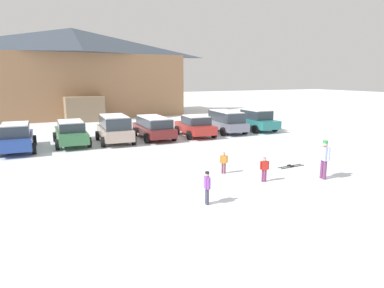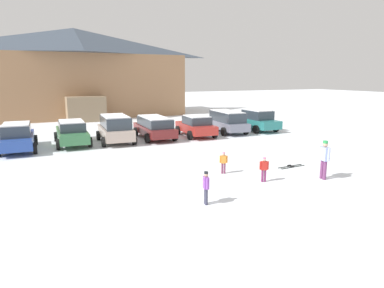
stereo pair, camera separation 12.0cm
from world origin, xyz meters
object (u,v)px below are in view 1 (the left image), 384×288
object	(u,v)px
ski_lodge	(74,72)
skier_adult_in_blue_parka	(324,157)
parked_maroon_van	(154,127)
parked_blue_hatchback	(16,137)
skier_child_in_orange_jacket	(224,161)
parked_red_sedan	(195,126)
parked_grey_wagon	(226,121)
parked_green_coupe	(71,132)
parked_beige_suv	(115,128)
parked_teal_hatchback	(255,120)
skier_child_in_red_jacket	(264,168)
skier_child_in_purple_jacket	(207,186)
pair_of_skis	(291,166)

from	to	relation	value
ski_lodge	skier_adult_in_blue_parka	distance (m)	30.25
ski_lodge	parked_maroon_van	distance (m)	17.71
parked_blue_hatchback	skier_child_in_orange_jacket	world-z (taller)	parked_blue_hatchback
skier_adult_in_blue_parka	parked_red_sedan	bearing A→B (deg)	91.79
parked_maroon_van	parked_grey_wagon	bearing A→B (deg)	1.31
ski_lodge	skier_adult_in_blue_parka	world-z (taller)	ski_lodge
parked_green_coupe	parked_maroon_van	size ratio (longest dim) A/B	0.98
parked_blue_hatchback	skier_child_in_orange_jacket	xyz separation A→B (m)	(8.58, -9.32, -0.27)
parked_beige_suv	parked_maroon_van	size ratio (longest dim) A/B	0.86
parked_teal_hatchback	skier_child_in_red_jacket	bearing A→B (deg)	-123.97
ski_lodge	skier_adult_in_blue_parka	xyz separation A→B (m)	(6.53, -29.29, -3.79)
parked_red_sedan	parked_grey_wagon	size ratio (longest dim) A/B	0.87
skier_child_in_orange_jacket	skier_child_in_red_jacket	distance (m)	2.00
ski_lodge	parked_beige_suv	xyz separation A→B (m)	(0.31, -17.32, -3.77)
ski_lodge	parked_teal_hatchback	xyz separation A→B (m)	(11.82, -16.91, -3.89)
parked_green_coupe	parked_red_sedan	distance (m)	8.57
parked_beige_suv	parked_teal_hatchback	bearing A→B (deg)	2.05
parked_blue_hatchback	skier_child_in_purple_jacket	xyz separation A→B (m)	(6.13, -12.36, -0.17)
parked_blue_hatchback	skier_child_in_purple_jacket	size ratio (longest dim) A/B	3.99
parked_maroon_van	parked_grey_wagon	xyz separation A→B (m)	(5.97, 0.14, 0.06)
parked_green_coupe	skier_child_in_orange_jacket	xyz separation A→B (m)	(5.47, -9.97, -0.24)
parked_green_coupe	skier_child_in_red_jacket	size ratio (longest dim) A/B	4.52
skier_child_in_orange_jacket	skier_child_in_red_jacket	bearing A→B (deg)	-63.10
ski_lodge	skier_child_in_red_jacket	size ratio (longest dim) A/B	21.71
parked_green_coupe	skier_child_in_orange_jacket	size ratio (longest dim) A/B	4.79
parked_grey_wagon	skier_child_in_purple_jacket	distance (m)	15.46
parked_green_coupe	skier_child_in_purple_jacket	xyz separation A→B (m)	(3.02, -13.00, -0.14)
parked_maroon_van	parked_red_sedan	world-z (taller)	parked_maroon_van
ski_lodge	parked_blue_hatchback	world-z (taller)	ski_lodge
skier_child_in_orange_jacket	parked_green_coupe	bearing A→B (deg)	118.74
skier_child_in_purple_jacket	skier_child_in_orange_jacket	xyz separation A→B (m)	(2.45, 3.04, -0.10)
parked_red_sedan	pair_of_skis	xyz separation A→B (m)	(0.50, -9.72, -0.76)
parked_maroon_van	skier_child_in_purple_jacket	world-z (taller)	parked_maroon_van
parked_grey_wagon	skier_child_in_orange_jacket	size ratio (longest dim) A/B	4.75
skier_adult_in_blue_parka	parked_teal_hatchback	bearing A→B (deg)	66.86
ski_lodge	parked_blue_hatchback	distance (m)	18.69
skier_adult_in_blue_parka	skier_child_in_red_jacket	distance (m)	2.68
skier_child_in_purple_jacket	parked_red_sedan	bearing A→B (deg)	65.91
parked_grey_wagon	skier_child_in_purple_jacket	world-z (taller)	parked_grey_wagon
ski_lodge	parked_beige_suv	bearing A→B (deg)	-88.98
skier_child_in_orange_jacket	skier_child_in_purple_jacket	bearing A→B (deg)	-128.88
parked_blue_hatchback	parked_maroon_van	world-z (taller)	parked_blue_hatchback
parked_beige_suv	skier_adult_in_blue_parka	size ratio (longest dim) A/B	2.49
parked_blue_hatchback	parked_red_sedan	bearing A→B (deg)	0.05
skier_child_in_red_jacket	skier_child_in_purple_jacket	bearing A→B (deg)	-159.48
skier_child_in_orange_jacket	skier_child_in_red_jacket	xyz separation A→B (m)	(0.90, -1.78, 0.03)
parked_red_sedan	skier_child_in_red_jacket	size ratio (longest dim) A/B	3.90
parked_blue_hatchback	parked_teal_hatchback	world-z (taller)	parked_teal_hatchback
parked_grey_wagon	parked_teal_hatchback	size ratio (longest dim) A/B	1.02
parked_grey_wagon	skier_child_in_red_jacket	size ratio (longest dim) A/B	4.49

